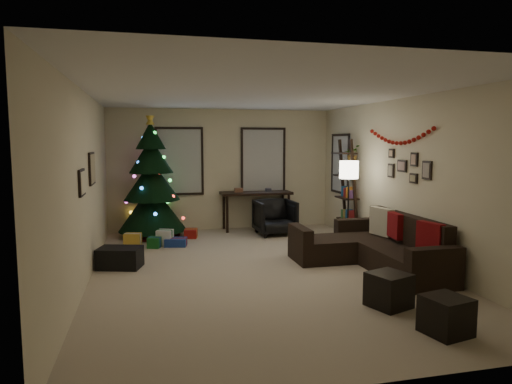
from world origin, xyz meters
TOP-DOWN VIEW (x-y plane):
  - floor at (0.00, 0.00)m, footprint 7.00×7.00m
  - ceiling at (0.00, 0.00)m, footprint 7.00×7.00m
  - wall_back at (0.00, 3.50)m, footprint 5.00×0.00m
  - wall_front at (0.00, -3.50)m, footprint 5.00×0.00m
  - wall_left at (-2.50, 0.00)m, footprint 0.00×7.00m
  - wall_right at (2.50, 0.00)m, footprint 0.00×7.00m
  - window_back_left at (-0.95, 3.47)m, footprint 1.05×0.06m
  - window_back_right at (0.95, 3.47)m, footprint 1.05×0.06m
  - window_right_wall at (2.47, 2.55)m, footprint 0.06×0.90m
  - christmas_tree at (-1.56, 2.98)m, footprint 1.40×1.40m
  - presents at (-1.36, 2.12)m, footprint 1.43×1.01m
  - sofa at (1.86, -0.20)m, footprint 1.74×2.54m
  - pillow_red_a at (2.21, -1.14)m, footprint 0.21×0.44m
  - pillow_red_b at (2.21, -0.20)m, footprint 0.16×0.41m
  - pillow_cream at (2.21, 0.23)m, footprint 0.24×0.49m
  - ottoman_near at (1.14, -1.92)m, footprint 0.55×0.55m
  - ottoman_far at (1.32, -2.77)m, footprint 0.50×0.50m
  - desk at (0.73, 3.22)m, footprint 1.59×0.57m
  - desk_chair at (0.99, 2.57)m, footprint 0.77×0.72m
  - bookshelf at (2.30, 1.81)m, footprint 0.30×0.59m
  - potted_plant at (2.30, 1.65)m, footprint 0.53×0.54m
  - floor_lamp at (1.95, 1.01)m, footprint 0.34×0.34m
  - art_map at (-2.48, 0.73)m, footprint 0.04×0.60m
  - art_abstract at (-2.48, -0.44)m, footprint 0.04×0.45m
  - gallery at (2.48, -0.07)m, footprint 0.03×1.25m
  - garland at (2.45, 0.18)m, footprint 0.08×1.90m
  - stocking_left at (-0.14, 3.59)m, footprint 0.20×0.05m
  - stocking_right at (0.19, 3.55)m, footprint 0.20×0.05m
  - storage_bin at (-2.10, 0.62)m, footprint 0.75×0.60m

SIDE VIEW (x-z plane):
  - floor at x=0.00m, z-range 0.00..0.00m
  - presents at x=-1.36m, z-range -0.04..0.26m
  - storage_bin at x=-2.10m, z-range 0.00..0.33m
  - ottoman_far at x=1.32m, z-range 0.00..0.39m
  - ottoman_near at x=1.14m, z-range 0.00..0.41m
  - sofa at x=1.86m, z-range -0.15..0.69m
  - desk_chair at x=0.99m, z-range 0.00..0.75m
  - pillow_cream at x=2.21m, z-range 0.40..0.86m
  - pillow_red_a at x=2.21m, z-range 0.43..0.85m
  - pillow_red_b at x=2.21m, z-range 0.44..0.84m
  - desk at x=0.73m, z-range 0.33..1.19m
  - bookshelf at x=2.30m, z-range -0.03..2.00m
  - christmas_tree at x=-1.56m, z-range -0.22..2.38m
  - wall_left at x=-2.50m, z-range -2.15..4.85m
  - wall_right at x=2.50m, z-range -2.15..4.85m
  - wall_back at x=0.00m, z-range -1.15..3.85m
  - wall_front at x=0.00m, z-range -1.15..3.85m
  - floor_lamp at x=1.95m, z-range 0.55..2.18m
  - art_abstract at x=-2.48m, z-range 1.28..1.63m
  - stocking_right at x=0.19m, z-range 1.29..1.65m
  - stocking_left at x=-0.14m, z-range 1.31..1.67m
  - window_right_wall at x=2.47m, z-range 0.85..2.15m
  - window_back_left at x=-0.95m, z-range 0.80..2.30m
  - window_back_right at x=0.95m, z-range 0.80..2.30m
  - art_map at x=-2.48m, z-range 1.32..1.82m
  - gallery at x=2.48m, z-range 1.30..1.84m
  - potted_plant at x=2.30m, z-range 1.56..2.02m
  - garland at x=2.45m, z-range 1.92..2.22m
  - ceiling at x=0.00m, z-range 2.70..2.70m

